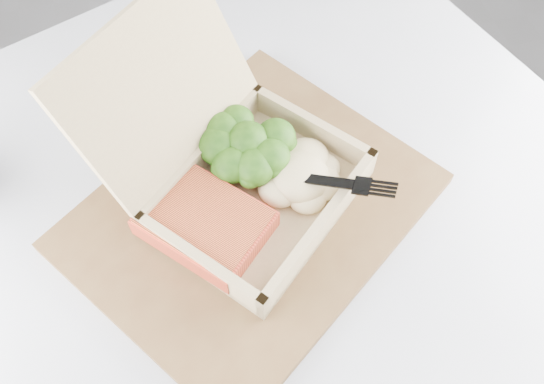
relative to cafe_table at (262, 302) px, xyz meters
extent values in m
cylinder|color=black|center=(0.00, 0.00, -0.20)|extent=(0.09, 0.09, 0.73)
cube|color=#ADB0B7|center=(0.00, 0.00, 0.18)|extent=(1.12, 1.12, 0.03)
cube|color=brown|center=(0.00, 0.03, 0.20)|extent=(0.48, 0.46, 0.02)
cube|color=tan|center=(0.01, 0.04, 0.22)|extent=(0.28, 0.27, 0.01)
cube|color=#9A845C|center=(-0.07, -0.03, 0.23)|extent=(0.11, 0.14, 0.04)
cube|color=#9A845C|center=(0.09, 0.10, 0.23)|extent=(0.11, 0.14, 0.04)
cube|color=#9A845C|center=(0.06, -0.02, 0.23)|extent=(0.17, 0.15, 0.04)
cube|color=#9A845C|center=(-0.04, 0.10, 0.23)|extent=(0.17, 0.15, 0.04)
cube|color=tan|center=(-0.07, 0.13, 0.33)|extent=(0.22, 0.21, 0.15)
cube|color=#D44729|center=(-0.05, 0.02, 0.24)|extent=(0.16, 0.16, 0.03)
ellipsoid|color=beige|center=(0.06, 0.04, 0.24)|extent=(0.11, 0.09, 0.04)
cube|color=black|center=(0.01, 0.06, 0.26)|extent=(0.10, 0.07, 0.03)
cube|color=black|center=(0.08, 0.02, 0.26)|extent=(0.05, 0.04, 0.01)
cube|color=white|center=(-0.08, 0.22, 0.20)|extent=(0.08, 0.13, 0.00)
camera|label=1|loc=(-0.06, -0.29, 0.81)|focal=40.00mm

